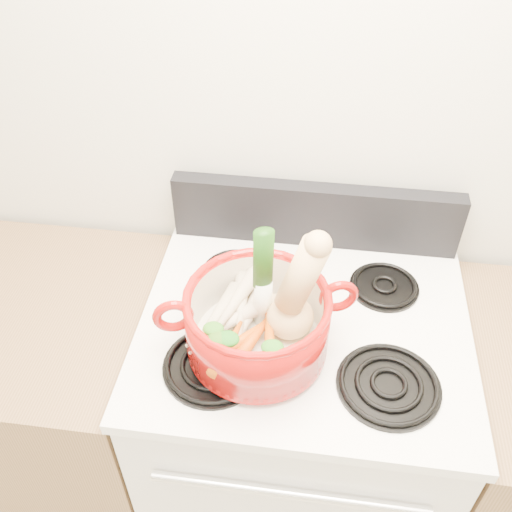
# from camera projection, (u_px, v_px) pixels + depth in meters

# --- Properties ---
(wall_back) EXTENTS (3.50, 0.02, 2.60)m
(wall_back) POSITION_uv_depth(u_px,v_px,m) (323.00, 117.00, 1.38)
(wall_back) COLOR beige
(wall_back) RESTS_ON floor
(stove_body) EXTENTS (0.76, 0.65, 0.92)m
(stove_body) POSITION_uv_depth(u_px,v_px,m) (295.00, 432.00, 1.68)
(stove_body) COLOR silver
(stove_body) RESTS_ON floor
(cooktop) EXTENTS (0.78, 0.67, 0.03)m
(cooktop) POSITION_uv_depth(u_px,v_px,m) (304.00, 326.00, 1.36)
(cooktop) COLOR white
(cooktop) RESTS_ON stove_body
(control_backsplash) EXTENTS (0.76, 0.05, 0.18)m
(control_backsplash) POSITION_uv_depth(u_px,v_px,m) (315.00, 215.00, 1.51)
(control_backsplash) COLOR black
(control_backsplash) RESTS_ON cooktop
(oven_handle) EXTENTS (0.60, 0.02, 0.02)m
(oven_handle) POSITION_uv_depth(u_px,v_px,m) (289.00, 493.00, 1.22)
(oven_handle) COLOR silver
(oven_handle) RESTS_ON stove_body
(burner_front_left) EXTENTS (0.22, 0.22, 0.02)m
(burner_front_left) POSITION_uv_depth(u_px,v_px,m) (213.00, 365.00, 1.25)
(burner_front_left) COLOR black
(burner_front_left) RESTS_ON cooktop
(burner_front_right) EXTENTS (0.22, 0.22, 0.02)m
(burner_front_right) POSITION_uv_depth(u_px,v_px,m) (389.00, 384.00, 1.21)
(burner_front_right) COLOR black
(burner_front_right) RESTS_ON cooktop
(burner_back_left) EXTENTS (0.17, 0.17, 0.02)m
(burner_back_left) POSITION_uv_depth(u_px,v_px,m) (235.00, 271.00, 1.47)
(burner_back_left) COLOR black
(burner_back_left) RESTS_ON cooktop
(burner_back_right) EXTENTS (0.17, 0.17, 0.02)m
(burner_back_right) POSITION_uv_depth(u_px,v_px,m) (384.00, 285.00, 1.43)
(burner_back_right) COLOR black
(burner_back_right) RESTS_ON cooktop
(dutch_oven) EXTENTS (0.39, 0.39, 0.15)m
(dutch_oven) POSITION_uv_depth(u_px,v_px,m) (257.00, 323.00, 1.23)
(dutch_oven) COLOR #950C09
(dutch_oven) RESTS_ON burner_front_left
(pot_handle_left) EXTENTS (0.09, 0.04, 0.09)m
(pot_handle_left) POSITION_uv_depth(u_px,v_px,m) (173.00, 316.00, 1.17)
(pot_handle_left) COLOR #950C09
(pot_handle_left) RESTS_ON dutch_oven
(pot_handle_right) EXTENTS (0.09, 0.04, 0.09)m
(pot_handle_right) POSITION_uv_depth(u_px,v_px,m) (339.00, 296.00, 1.21)
(pot_handle_right) COLOR #950C09
(pot_handle_right) RESTS_ON dutch_oven
(squash) EXTENTS (0.21, 0.15, 0.28)m
(squash) POSITION_uv_depth(u_px,v_px,m) (292.00, 290.00, 1.18)
(squash) COLOR #E4BE75
(squash) RESTS_ON dutch_oven
(leek) EXTENTS (0.06, 0.07, 0.28)m
(leek) POSITION_uv_depth(u_px,v_px,m) (263.00, 277.00, 1.20)
(leek) COLOR white
(leek) RESTS_ON dutch_oven
(ginger) EXTENTS (0.09, 0.07, 0.05)m
(ginger) POSITION_uv_depth(u_px,v_px,m) (264.00, 303.00, 1.30)
(ginger) COLOR tan
(ginger) RESTS_ON dutch_oven
(parsnip_0) EXTENTS (0.09, 0.21, 0.06)m
(parsnip_0) POSITION_uv_depth(u_px,v_px,m) (244.00, 324.00, 1.25)
(parsnip_0) COLOR beige
(parsnip_0) RESTS_ON dutch_oven
(parsnip_1) EXTENTS (0.17, 0.15, 0.06)m
(parsnip_1) POSITION_uv_depth(u_px,v_px,m) (224.00, 325.00, 1.24)
(parsnip_1) COLOR #EFE0C3
(parsnip_1) RESTS_ON dutch_oven
(parsnip_2) EXTENTS (0.09, 0.20, 0.06)m
(parsnip_2) POSITION_uv_depth(u_px,v_px,m) (237.00, 303.00, 1.28)
(parsnip_2) COLOR beige
(parsnip_2) RESTS_ON dutch_oven
(parsnip_3) EXTENTS (0.11, 0.20, 0.06)m
(parsnip_3) POSITION_uv_depth(u_px,v_px,m) (215.00, 318.00, 1.24)
(parsnip_3) COLOR beige
(parsnip_3) RESTS_ON dutch_oven
(parsnip_4) EXTENTS (0.06, 0.21, 0.06)m
(parsnip_4) POSITION_uv_depth(u_px,v_px,m) (241.00, 304.00, 1.27)
(parsnip_4) COLOR beige
(parsnip_4) RESTS_ON dutch_oven
(parsnip_5) EXTENTS (0.13, 0.24, 0.06)m
(parsnip_5) POSITION_uv_depth(u_px,v_px,m) (237.00, 299.00, 1.26)
(parsnip_5) COLOR beige
(parsnip_5) RESTS_ON dutch_oven
(carrot_0) EXTENTS (0.11, 0.18, 0.05)m
(carrot_0) POSITION_uv_depth(u_px,v_px,m) (253.00, 341.00, 1.22)
(carrot_0) COLOR #CA460A
(carrot_0) RESTS_ON dutch_oven
(carrot_1) EXTENTS (0.12, 0.14, 0.05)m
(carrot_1) POSITION_uv_depth(u_px,v_px,m) (243.00, 340.00, 1.22)
(carrot_1) COLOR #C75209
(carrot_1) RESTS_ON dutch_oven
(carrot_2) EXTENTS (0.06, 0.19, 0.05)m
(carrot_2) POSITION_uv_depth(u_px,v_px,m) (270.00, 340.00, 1.20)
(carrot_2) COLOR #BA4A09
(carrot_2) RESTS_ON dutch_oven
(carrot_3) EXTENTS (0.07, 0.15, 0.04)m
(carrot_3) POSITION_uv_depth(u_px,v_px,m) (228.00, 348.00, 1.19)
(carrot_3) COLOR #CA580A
(carrot_3) RESTS_ON dutch_oven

